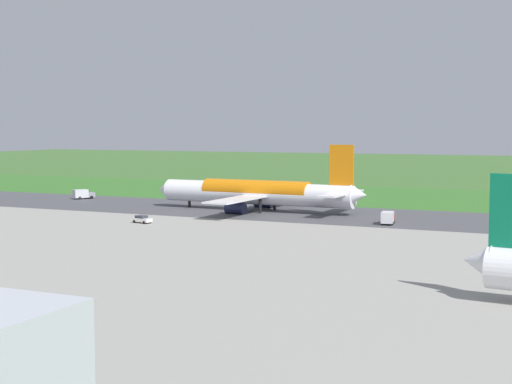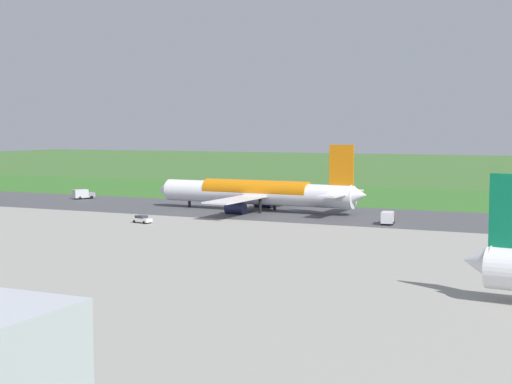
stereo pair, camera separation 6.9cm
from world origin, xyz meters
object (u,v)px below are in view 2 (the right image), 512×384
at_px(airliner_main, 257,193).
at_px(traffic_cone_orange, 274,193).
at_px(service_truck_baggage, 388,218).
at_px(service_car_followme, 142,219).
at_px(service_truck_fuel, 83,194).
at_px(no_stopping_sign, 300,189).

height_order(airliner_main, traffic_cone_orange, airliner_main).
relative_size(service_truck_baggage, service_car_followme, 1.35).
xyz_separation_m(service_truck_baggage, service_car_followme, (46.43, 18.84, -0.56)).
distance_m(service_truck_baggage, service_truck_fuel, 91.98).
distance_m(service_truck_fuel, no_stopping_sign, 62.09).
distance_m(service_truck_fuel, traffic_cone_orange, 54.87).
xyz_separation_m(airliner_main, service_truck_baggage, (-34.07, 11.39, -2.95)).
bearing_deg(no_stopping_sign, service_truck_baggage, 125.83).
height_order(service_truck_baggage, traffic_cone_orange, service_truck_baggage).
bearing_deg(no_stopping_sign, service_truck_fuel, 37.28).
height_order(service_car_followme, traffic_cone_orange, service_car_followme).
bearing_deg(service_truck_fuel, service_car_followme, 139.29).
bearing_deg(service_truck_fuel, no_stopping_sign, -142.72).
height_order(airliner_main, service_truck_fuel, airliner_main).
distance_m(airliner_main, service_car_followme, 32.85).
xyz_separation_m(service_car_followme, no_stopping_sign, (-5.78, -75.15, 0.73)).
xyz_separation_m(service_truck_baggage, no_stopping_sign, (40.65, -56.31, 0.17)).
height_order(service_truck_baggage, service_truck_fuel, same).
bearing_deg(airliner_main, service_truck_fuel, -7.43).
relative_size(service_car_followme, service_truck_fuel, 0.73).
bearing_deg(no_stopping_sign, traffic_cone_orange, 17.03).
xyz_separation_m(service_car_followme, traffic_cone_orange, (1.66, -72.87, -0.57)).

